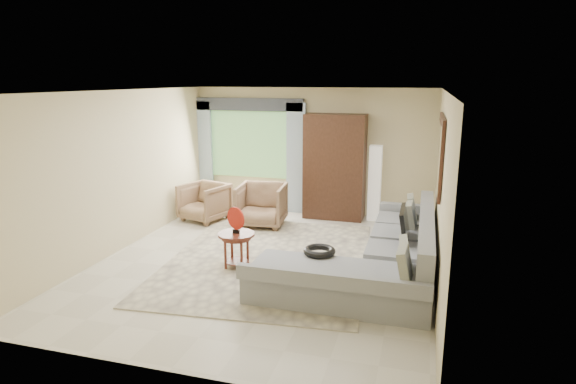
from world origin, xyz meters
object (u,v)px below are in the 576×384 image
(sectional_sofa, at_px, (382,260))
(coffee_table, at_px, (237,250))
(armoire, at_px, (335,167))
(tv_screen, at_px, (405,225))
(floor_lamp, at_px, (375,183))
(armchair_right, at_px, (261,205))
(potted_plant, at_px, (210,197))
(armchair_left, at_px, (204,202))

(sectional_sofa, relative_size, coffee_table, 6.34)
(coffee_table, bearing_deg, armoire, 73.79)
(tv_screen, bearing_deg, floor_lamp, 105.07)
(coffee_table, height_order, armchair_right, armchair_right)
(sectional_sofa, relative_size, armchair_right, 3.85)
(potted_plant, bearing_deg, armchair_right, -29.54)
(coffee_table, xyz_separation_m, floor_lamp, (1.70, 3.14, 0.46))
(coffee_table, distance_m, armchair_left, 2.66)
(sectional_sofa, height_order, tv_screen, tv_screen)
(coffee_table, bearing_deg, potted_plant, 121.54)
(armchair_right, distance_m, armoire, 1.69)
(coffee_table, height_order, armchair_left, armchair_left)
(sectional_sofa, distance_m, potted_plant, 4.82)
(potted_plant, bearing_deg, armchair_left, -71.79)
(tv_screen, height_order, armchair_right, tv_screen)
(armchair_right, bearing_deg, sectional_sofa, -43.75)
(coffee_table, relative_size, potted_plant, 1.01)
(armchair_left, bearing_deg, armchair_right, 15.26)
(armchair_left, distance_m, armchair_right, 1.22)
(potted_plant, distance_m, armoire, 2.82)
(tv_screen, distance_m, armoire, 2.97)
(armchair_left, bearing_deg, coffee_table, -37.09)
(armchair_left, height_order, floor_lamp, floor_lamp)
(potted_plant, distance_m, floor_lamp, 3.55)
(armchair_right, height_order, potted_plant, armchair_right)
(sectional_sofa, xyz_separation_m, armchair_right, (-2.47, 1.94, 0.13))
(armchair_right, relative_size, floor_lamp, 0.60)
(sectional_sofa, bearing_deg, coffee_table, -175.12)
(tv_screen, xyz_separation_m, potted_plant, (-4.21, 2.42, -0.45))
(floor_lamp, bearing_deg, potted_plant, -177.07)
(tv_screen, relative_size, coffee_table, 1.36)
(sectional_sofa, relative_size, potted_plant, 6.37)
(tv_screen, relative_size, armoire, 0.35)
(armchair_left, relative_size, armchair_right, 0.92)
(potted_plant, bearing_deg, tv_screen, -29.88)
(tv_screen, height_order, coffee_table, tv_screen)
(tv_screen, bearing_deg, armchair_right, 149.93)
(armoire, bearing_deg, tv_screen, -59.44)
(coffee_table, bearing_deg, tv_screen, 12.68)
(tv_screen, distance_m, floor_lamp, 2.69)
(tv_screen, relative_size, armchair_left, 0.90)
(coffee_table, height_order, floor_lamp, floor_lamp)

